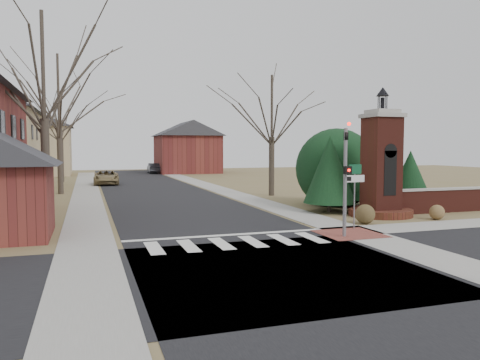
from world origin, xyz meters
name	(u,v)px	position (x,y,z in m)	size (l,w,h in m)	color
ground	(244,247)	(0.00, 0.00, 0.00)	(120.00, 120.00, 0.00)	brown
main_street	(155,191)	(0.00, 22.00, 0.01)	(8.00, 70.00, 0.01)	black
cross_street	(278,268)	(0.00, -3.00, 0.01)	(120.00, 8.00, 0.01)	black
crosswalk_zone	(237,243)	(0.00, 0.80, 0.01)	(8.00, 2.20, 0.02)	silver
stop_bar	(226,235)	(0.00, 2.30, 0.01)	(8.00, 0.35, 0.02)	silver
sidewalk_right_main	(218,189)	(5.20, 22.00, 0.01)	(2.00, 60.00, 0.02)	gray
sidewalk_left	(86,193)	(-5.20, 22.00, 0.01)	(2.00, 60.00, 0.02)	gray
curb_apron	(350,234)	(4.80, 1.00, 0.01)	(2.40, 2.40, 0.02)	brown
traffic_signal_pole	(346,170)	(4.30, 0.57, 2.59)	(0.28, 0.41, 4.50)	slate
sign_post	(355,183)	(5.59, 1.99, 1.95)	(0.90, 0.07, 2.75)	slate
brick_gate_monument	(381,173)	(9.00, 4.99, 2.17)	(3.20, 3.20, 6.47)	#59221A
brick_garden_wall	(452,200)	(13.50, 5.00, 0.66)	(7.50, 0.50, 1.30)	#59221A
house_distant_left	(27,141)	(-12.01, 48.00, 4.25)	(10.80, 8.80, 8.53)	tan
house_distant_right	(187,146)	(7.99, 47.99, 3.65)	(8.80, 8.80, 7.30)	maroon
evergreen_near	(330,169)	(7.20, 7.00, 2.30)	(2.80, 2.80, 4.10)	#473D33
evergreen_mid	(370,162)	(10.50, 8.20, 2.60)	(3.40, 3.40, 4.70)	#473D33
evergreen_far	(410,175)	(12.50, 7.20, 1.90)	(2.40, 2.40, 3.30)	#473D33
evergreen_mass	(336,165)	(9.00, 9.50, 2.40)	(4.80, 4.80, 4.80)	black
bare_tree_0	(43,58)	(-7.00, 9.00, 7.70)	(8.05, 8.05, 11.15)	#473D33
bare_tree_1	(58,85)	(-7.00, 22.00, 8.03)	(8.40, 8.40, 11.64)	#473D33
bare_tree_2	(60,112)	(-7.50, 35.00, 7.03)	(7.35, 7.35, 10.19)	#473D33
bare_tree_3	(272,102)	(7.50, 16.00, 6.69)	(7.00, 7.00, 9.70)	#473D33
pickup_truck	(106,177)	(-3.40, 30.13, 0.67)	(2.22, 4.81, 1.34)	olive
distant_car	(154,168)	(3.40, 47.80, 0.68)	(1.44, 4.12, 1.36)	#313338
dry_shrub_left	(365,214)	(6.80, 3.00, 0.45)	(0.89, 0.89, 0.89)	brown
dry_shrub_right	(437,212)	(10.78, 3.00, 0.36)	(0.72, 0.72, 0.72)	brown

